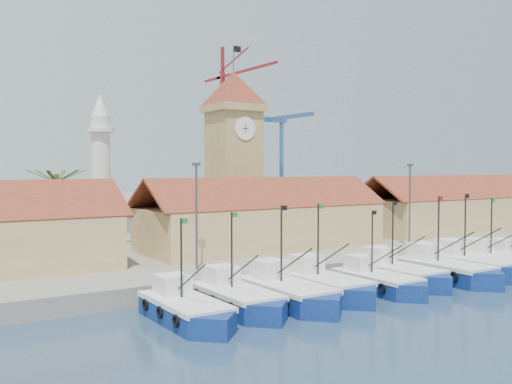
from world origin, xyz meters
TOP-DOWN VIEW (x-y plane):
  - ground at (0.00, 0.00)m, footprint 400.00×400.00m
  - quay at (0.00, 24.00)m, footprint 140.00×32.00m
  - terminal at (0.00, 110.00)m, footprint 240.00×80.00m
  - boat_0 at (-17.64, 2.32)m, footprint 3.46×9.47m
  - boat_1 at (-13.30, 3.11)m, footprint 3.54×9.70m
  - boat_2 at (-9.33, 2.52)m, footprint 3.74×10.23m
  - boat_3 at (-5.27, 3.19)m, footprint 3.69×10.12m
  - boat_4 at (-0.43, 2.20)m, footprint 3.37×9.22m
  - boat_5 at (3.26, 3.37)m, footprint 3.66×10.03m
  - boat_6 at (7.82, 2.11)m, footprint 3.85×10.56m
  - boat_7 at (12.08, 2.46)m, footprint 3.90×10.67m
  - boat_8 at (16.13, 2.52)m, footprint 3.63×9.95m
  - hall_center at (0.00, 20.00)m, footprint 27.04×10.13m
  - hall_right at (32.00, 20.00)m, footprint 31.20×10.13m
  - clock_tower at (0.00, 26.00)m, footprint 5.80×5.80m
  - minaret at (-15.00, 28.00)m, footprint 3.00×3.00m
  - palm_tree at (-20.00, 26.00)m, footprint 5.60×5.03m
  - lamp_posts at (0.50, 12.00)m, footprint 80.70×0.25m
  - crane_red_right at (43.66, 103.10)m, footprint 1.00×35.68m
  - gantry at (62.00, 106.65)m, footprint 13.00×22.00m

SIDE VIEW (x-z plane):
  - ground at x=0.00m, z-range 0.00..0.00m
  - boat_4 at x=-0.43m, z-range -2.77..4.21m
  - boat_0 at x=-17.64m, z-range -2.84..4.32m
  - quay at x=0.00m, z-range 0.00..1.50m
  - boat_1 at x=-13.30m, z-range -2.91..4.43m
  - boat_8 at x=16.13m, z-range -2.99..4.54m
  - boat_5 at x=3.26m, z-range -3.01..4.58m
  - boat_3 at x=-5.27m, z-range -3.04..4.62m
  - boat_2 at x=-9.33m, z-range -3.07..4.67m
  - boat_6 at x=7.82m, z-range -3.17..4.82m
  - boat_7 at x=12.08m, z-range -3.20..4.87m
  - terminal at x=0.00m, z-range 0.00..2.00m
  - hall_center at x=0.00m, z-range 0.18..7.79m
  - hall_right at x=32.00m, z-range 0.18..7.79m
  - palm_tree at x=-20.00m, z-range 2.05..10.44m
  - lamp_posts at x=0.50m, z-range 1.96..10.99m
  - minaret at x=-15.00m, z-range 1.58..17.88m
  - clock_tower at x=0.00m, z-range 0.61..23.31m
  - gantry at x=62.00m, z-range 8.44..31.64m
  - crane_red_right at x=43.66m, z-range 4.49..45.37m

